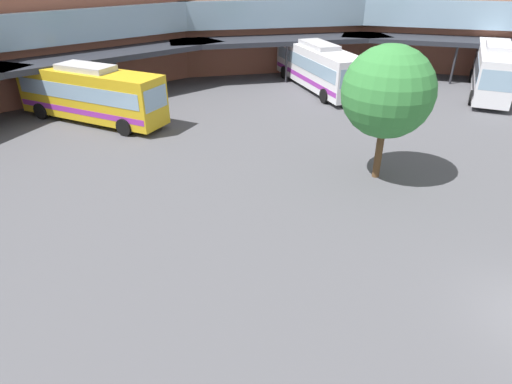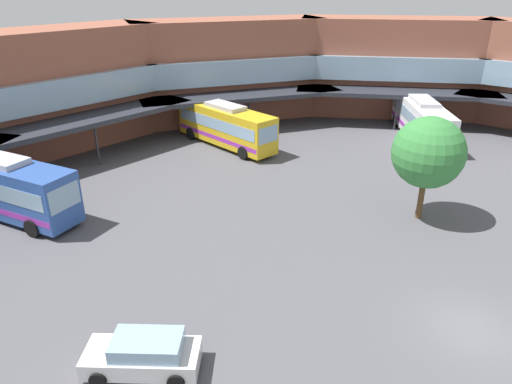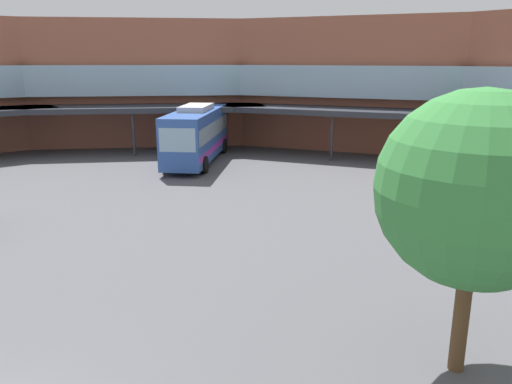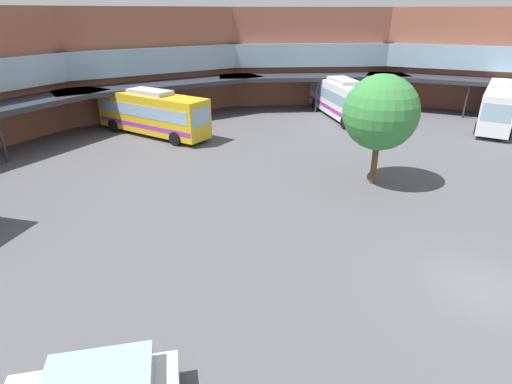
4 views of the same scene
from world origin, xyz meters
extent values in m
cube|color=#93543F|center=(34.24, 11.75, 5.04)|extent=(12.09, 20.63, 10.08)
cube|color=#8CADC6|center=(33.67, 11.55, 5.38)|extent=(11.67, 18.84, 2.35)
cube|color=#282B33|center=(29.51, 10.13, 3.36)|extent=(10.19, 19.98, 0.40)
cylinder|color=#2D2D33|center=(28.00, 9.61, 1.68)|extent=(0.20, 0.20, 3.36)
cube|color=#93543F|center=(24.52, 26.63, 5.04)|extent=(18.60, 17.80, 10.08)
cube|color=#8CADC6|center=(24.11, 26.19, 5.38)|extent=(17.31, 16.63, 2.35)
cube|color=#282B33|center=(21.13, 22.95, 3.36)|extent=(17.24, 16.32, 0.40)
cylinder|color=#2D2D33|center=(20.05, 21.78, 1.68)|extent=(0.20, 0.20, 3.36)
cube|color=#93543F|center=(8.89, 35.09, 5.04)|extent=(20.62, 10.67, 10.08)
cube|color=#8CADC6|center=(8.74, 34.51, 5.38)|extent=(18.77, 10.41, 2.35)
cube|color=#282B33|center=(7.66, 30.25, 3.36)|extent=(20.13, 8.73, 0.40)
cylinder|color=#2D2D33|center=(7.27, 28.70, 1.68)|extent=(0.20, 0.20, 3.36)
cube|color=gold|center=(3.66, 26.95, 1.90)|extent=(4.15, 11.06, 3.10)
cube|color=#8CADC6|center=(3.66, 26.95, 2.27)|extent=(4.09, 10.43, 0.99)
cube|color=purple|center=(3.66, 26.95, 1.03)|extent=(4.14, 10.85, 0.37)
cube|color=#8CADC6|center=(4.52, 21.67, 2.27)|extent=(2.14, 0.46, 1.36)
cube|color=#B2B2B7|center=(3.66, 26.95, 3.63)|extent=(2.31, 4.11, 0.36)
cylinder|color=black|center=(5.46, 23.52, 0.55)|extent=(0.47, 1.13, 1.10)
cylinder|color=black|center=(3.05, 23.13, 0.55)|extent=(0.47, 1.13, 1.10)
cylinder|color=black|center=(4.27, 30.78, 0.55)|extent=(0.47, 1.13, 1.10)
cylinder|color=black|center=(1.86, 30.38, 0.55)|extent=(0.47, 1.13, 1.10)
cube|color=white|center=(26.45, 6.35, 1.97)|extent=(11.62, 4.64, 3.23)
cube|color=#8CADC6|center=(26.45, 6.35, 2.35)|extent=(10.96, 4.55, 1.03)
cube|color=black|center=(26.45, 6.35, 1.06)|extent=(11.40, 4.62, 0.39)
cube|color=#8CADC6|center=(20.93, 5.24, 2.35)|extent=(0.54, 2.13, 1.42)
cube|color=#B2B2B7|center=(26.45, 6.35, 3.76)|extent=(4.35, 2.48, 0.36)
cylinder|color=black|center=(22.90, 4.39, 0.55)|extent=(1.14, 0.51, 1.10)
cylinder|color=black|center=(22.42, 6.79, 0.55)|extent=(1.14, 0.51, 1.10)
cylinder|color=black|center=(30.48, 5.92, 0.55)|extent=(1.14, 0.51, 1.10)
cylinder|color=black|center=(29.99, 8.31, 0.55)|extent=(1.14, 0.51, 1.10)
cube|color=white|center=(19.84, 18.60, 1.87)|extent=(9.10, 11.15, 3.05)
cube|color=#8CADC6|center=(19.84, 18.60, 2.24)|extent=(8.72, 10.60, 0.97)
cube|color=purple|center=(19.84, 18.60, 1.02)|extent=(8.98, 10.97, 0.37)
cube|color=#8CADC6|center=(16.38, 13.83, 2.24)|extent=(1.92, 1.44, 1.34)
cube|color=#B2B2B7|center=(19.84, 18.60, 3.58)|extent=(3.99, 4.53, 0.36)
cylinder|color=black|center=(18.52, 14.57, 0.55)|extent=(0.89, 1.07, 1.10)
cylinder|color=black|center=(16.42, 16.09, 0.55)|extent=(0.89, 1.07, 1.10)
cylinder|color=black|center=(23.27, 21.11, 0.55)|extent=(0.89, 1.07, 1.10)
cylinder|color=black|center=(21.17, 22.64, 0.55)|extent=(0.89, 1.07, 1.10)
cylinder|color=brown|center=(6.63, 8.10, 1.59)|extent=(0.36, 0.36, 3.18)
sphere|color=#38843D|center=(6.63, 8.10, 4.37)|extent=(4.33, 4.33, 4.33)
camera|label=1|loc=(-13.05, 1.73, 9.88)|focal=30.22mm
camera|label=2|loc=(-16.66, -8.10, 13.90)|focal=33.00mm
camera|label=3|loc=(8.82, -3.07, 7.10)|focal=35.24mm
camera|label=4|loc=(-15.11, -2.27, 9.68)|focal=28.42mm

